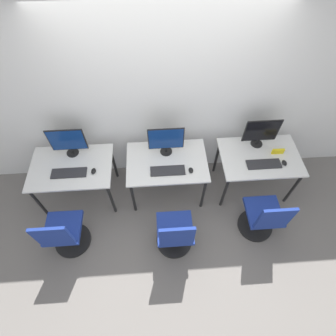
% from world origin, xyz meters
% --- Properties ---
extents(ground_plane, '(20.00, 20.00, 0.00)m').
position_xyz_m(ground_plane, '(0.00, 0.00, 0.00)').
color(ground_plane, slate).
extents(wall_back, '(12.00, 0.05, 2.80)m').
position_xyz_m(wall_back, '(0.00, 0.85, 1.40)').
color(wall_back, silver).
rests_on(wall_back, ground_plane).
extents(desk_left, '(1.07, 0.72, 0.73)m').
position_xyz_m(desk_left, '(-1.26, 0.36, 0.65)').
color(desk_left, silver).
rests_on(desk_left, ground_plane).
extents(monitor_left, '(0.46, 0.16, 0.44)m').
position_xyz_m(monitor_left, '(-1.26, 0.59, 0.96)').
color(monitor_left, black).
rests_on(monitor_left, desk_left).
extents(keyboard_left, '(0.45, 0.15, 0.02)m').
position_xyz_m(keyboard_left, '(-1.26, 0.25, 0.74)').
color(keyboard_left, '#262628').
rests_on(keyboard_left, desk_left).
extents(mouse_left, '(0.06, 0.09, 0.03)m').
position_xyz_m(mouse_left, '(-0.95, 0.26, 0.75)').
color(mouse_left, black).
rests_on(mouse_left, desk_left).
extents(office_chair_left, '(0.48, 0.48, 0.91)m').
position_xyz_m(office_chair_left, '(-1.33, -0.42, 0.38)').
color(office_chair_left, black).
rests_on(office_chair_left, ground_plane).
extents(desk_center, '(1.07, 0.72, 0.73)m').
position_xyz_m(desk_center, '(0.00, 0.36, 0.65)').
color(desk_center, silver).
rests_on(desk_center, ground_plane).
extents(monitor_center, '(0.46, 0.16, 0.44)m').
position_xyz_m(monitor_center, '(0.00, 0.52, 0.96)').
color(monitor_center, black).
rests_on(monitor_center, desk_center).
extents(keyboard_center, '(0.45, 0.15, 0.02)m').
position_xyz_m(keyboard_center, '(0.00, 0.20, 0.74)').
color(keyboard_center, '#262628').
rests_on(keyboard_center, desk_center).
extents(mouse_center, '(0.06, 0.09, 0.03)m').
position_xyz_m(mouse_center, '(0.30, 0.18, 0.75)').
color(mouse_center, black).
rests_on(mouse_center, desk_center).
extents(office_chair_center, '(0.48, 0.48, 0.91)m').
position_xyz_m(office_chair_center, '(0.04, -0.51, 0.38)').
color(office_chair_center, black).
rests_on(office_chair_center, ground_plane).
extents(desk_right, '(1.07, 0.72, 0.73)m').
position_xyz_m(desk_right, '(1.26, 0.36, 0.65)').
color(desk_right, silver).
rests_on(desk_right, ground_plane).
extents(monitor_right, '(0.46, 0.16, 0.44)m').
position_xyz_m(monitor_right, '(1.26, 0.58, 0.96)').
color(monitor_right, black).
rests_on(monitor_right, desk_right).
extents(keyboard_right, '(0.45, 0.15, 0.02)m').
position_xyz_m(keyboard_right, '(1.26, 0.22, 0.74)').
color(keyboard_right, '#262628').
rests_on(keyboard_right, desk_right).
extents(mouse_right, '(0.06, 0.09, 0.03)m').
position_xyz_m(mouse_right, '(1.53, 0.22, 0.75)').
color(mouse_right, black).
rests_on(mouse_right, desk_right).
extents(office_chair_right, '(0.48, 0.48, 0.91)m').
position_xyz_m(office_chair_right, '(1.20, -0.37, 0.38)').
color(office_chair_right, black).
rests_on(office_chair_right, ground_plane).
extents(placard_right, '(0.16, 0.03, 0.08)m').
position_xyz_m(placard_right, '(1.49, 0.40, 0.77)').
color(placard_right, yellow).
rests_on(placard_right, desk_right).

